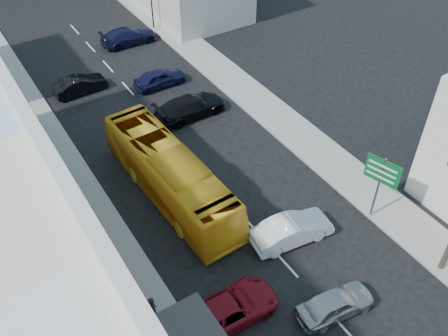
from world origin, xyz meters
The scene contains 14 objects.
ground centered at (0.00, 0.00, 0.00)m, with size 120.00×120.00×0.00m, color black.
sidewalk_left centered at (-7.50, 10.00, 0.07)m, with size 3.00×52.00×0.15m, color gray.
sidewalk_right centered at (7.50, 10.00, 0.07)m, with size 3.00×52.00×0.15m, color gray.
bus centered at (-2.64, 7.73, 1.55)m, with size 2.50×11.60×3.10m, color yellow.
car_silver centered at (0.17, -3.57, 0.70)m, with size 1.80×4.40×1.40m, color #A7A7AB.
car_white centered at (1.25, 1.13, 0.70)m, with size 1.80×4.40×1.40m, color white.
car_red centered at (-4.17, -1.13, 0.70)m, with size 1.90×4.60×1.40m, color maroon.
car_black_near centered at (2.38, 14.27, 0.70)m, with size 1.84×4.50×1.40m, color black.
car_navy_mid centered at (2.35, 19.02, 0.70)m, with size 1.80×4.40×1.40m, color black.
car_black_far centered at (-3.24, 21.42, 0.70)m, with size 1.80×4.40×1.40m, color black.
car_navy_far centered at (3.18, 26.74, 0.70)m, with size 1.84×4.50×1.40m, color black.
pedestrian_left centered at (-7.37, 0.51, 1.00)m, with size 0.60×0.40×1.70m, color black.
direction_sign centered at (6.18, 0.02, 2.19)m, with size 0.78×1.95×4.38m, color #085928, non-canonical shape.
traffic_signal centered at (6.30, 28.13, 2.68)m, with size 0.60×1.10×5.35m, color black, non-canonical shape.
Camera 1 is at (-11.46, -12.05, 21.19)m, focal length 40.00 mm.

